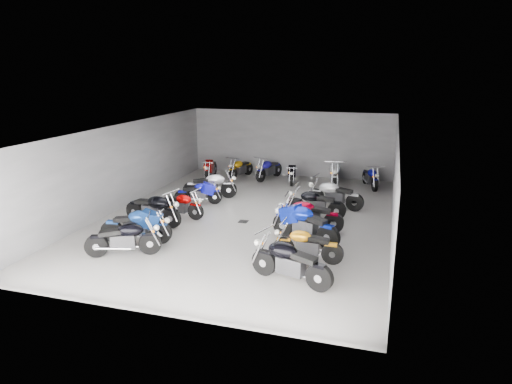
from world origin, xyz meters
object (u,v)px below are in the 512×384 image
Objects in this scene: motorcycle_left_e at (199,193)px; motorcycle_back_d at (292,173)px; motorcycle_left_c at (153,209)px; motorcycle_right_c at (304,224)px; motorcycle_right_b at (307,245)px; motorcycle_back_e at (335,174)px; motorcycle_left_f at (210,186)px; motorcycle_back_b at (240,168)px; motorcycle_back_c at (269,169)px; drain_grate at (243,221)px; motorcycle_left_a at (124,239)px; motorcycle_left_d at (180,205)px; motorcycle_left_b at (137,226)px; motorcycle_right_f at (334,195)px; motorcycle_right_e at (316,203)px; motorcycle_right_a at (290,262)px; motorcycle_back_a at (211,168)px; motorcycle_right_d at (309,216)px; motorcycle_back_f at (370,177)px.

motorcycle_left_e is 5.27m from motorcycle_back_d.
motorcycle_left_c is 5.27m from motorcycle_right_c.
motorcycle_right_b is 0.84× the size of motorcycle_back_e.
motorcycle_back_e is at bearing 106.13° from motorcycle_left_f.
motorcycle_back_e is (4.64, -0.37, 0.10)m from motorcycle_back_b.
motorcycle_back_c reaches higher than motorcycle_back_d.
drain_grate is 4.50m from motorcycle_left_a.
motorcycle_left_d is 6.74m from motorcycle_back_c.
motorcycle_back_b is at bearing -174.12° from motorcycle_left_c.
motorcycle_left_b is 5.27m from motorcycle_left_f.
motorcycle_back_c reaches higher than motorcycle_right_b.
drain_grate is 0.14× the size of motorcycle_left_c.
motorcycle_back_c is (-3.63, 3.86, -0.03)m from motorcycle_right_f.
motorcycle_right_e is (4.57, -1.23, -0.03)m from motorcycle_left_f.
motorcycle_back_b is (0.02, 3.81, -0.06)m from motorcycle_left_f.
motorcycle_right_a reaches higher than motorcycle_back_a.
motorcycle_right_c reaches higher than motorcycle_back_c.
motorcycle_left_d is at bearing 162.23° from motorcycle_left_c.
motorcycle_right_f reaches higher than drain_grate.
motorcycle_back_a is (-0.71, 6.95, -0.07)m from motorcycle_left_c.
drain_grate is 3.87m from motorcycle_right_b.
motorcycle_back_e reaches higher than motorcycle_right_d.
motorcycle_back_b is (-4.55, 5.03, -0.04)m from motorcycle_right_e.
motorcycle_back_d is (-2.40, 3.47, -0.08)m from motorcycle_right_f.
motorcycle_back_f is at bearing -179.58° from motorcycle_back_e.
motorcycle_right_d is at bearing 102.50° from motorcycle_left_a.
motorcycle_left_e is 6.60m from motorcycle_right_b.
motorcycle_back_b is (0.31, 9.07, -0.06)m from motorcycle_left_b.
motorcycle_right_a is 11.67m from motorcycle_back_a.
motorcycle_back_e is at bearing 67.55° from drain_grate.
motorcycle_right_a is 0.98× the size of motorcycle_right_c.
motorcycle_right_a is at bearing 61.96° from motorcycle_left_a.
motorcycle_back_b is at bearing 30.86° from motorcycle_right_d.
motorcycle_left_b is 0.93× the size of motorcycle_back_e.
drain_grate is at bearing 60.23° from motorcycle_back_e.
motorcycle_back_c is at bearing 140.09° from motorcycle_left_e.
motorcycle_right_e reaches higher than motorcycle_back_b.
motorcycle_left_a is 0.91× the size of motorcycle_right_f.
motorcycle_right_b is 0.88× the size of motorcycle_right_c.
motorcycle_right_d is at bearing 20.50° from motorcycle_right_a.
motorcycle_left_c is 1.03× the size of motorcycle_right_d.
motorcycle_back_b is (-4.58, 6.53, -0.06)m from motorcycle_right_d.
motorcycle_left_b is 0.97× the size of motorcycle_left_c.
motorcycle_right_a is 5.36m from motorcycle_right_e.
drain_grate is 3.81m from motorcycle_left_b.
motorcycle_left_e is at bearing 89.88° from motorcycle_back_c.
motorcycle_back_c is at bearing 139.48° from motorcycle_left_f.
motorcycle_left_a is 3.61m from motorcycle_left_d.
motorcycle_left_a is at bearing 103.79° from motorcycle_right_a.
drain_grate is at bearing 119.23° from motorcycle_right_e.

